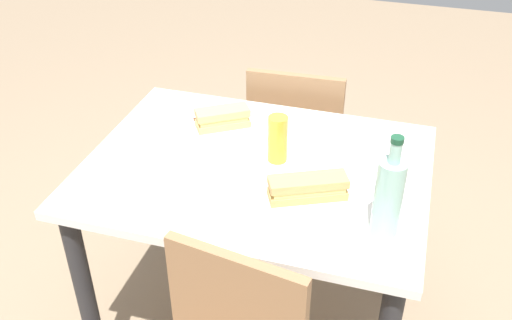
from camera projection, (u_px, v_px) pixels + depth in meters
The scene contains 10 objects.
dining_table at pixel (256, 197), 1.91m from camera, with size 1.07×0.81×0.77m.
chair_far at pixel (297, 143), 2.48m from camera, with size 0.42×0.42×0.85m.
plate_near at pixel (223, 128), 2.02m from camera, with size 0.26×0.26×0.01m, color white.
baguette_sandwich_near at pixel (223, 118), 2.00m from camera, with size 0.19×0.16×0.07m.
knife_near at pixel (216, 118), 2.06m from camera, with size 0.17×0.09×0.01m.
plate_far at pixel (307, 199), 1.69m from camera, with size 0.26×0.26×0.01m, color white.
baguette_sandwich_far at pixel (308, 188), 1.66m from camera, with size 0.23×0.16×0.07m.
knife_far at pixel (299, 184), 1.73m from camera, with size 0.18×0.06×0.01m.
water_bottle at pixel (388, 196), 1.52m from camera, with size 0.08×0.08×0.30m.
beer_glass at pixel (278, 139), 1.83m from camera, with size 0.06×0.06×0.16m, color gold.
Camera 1 is at (0.43, -1.46, 1.81)m, focal length 40.96 mm.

